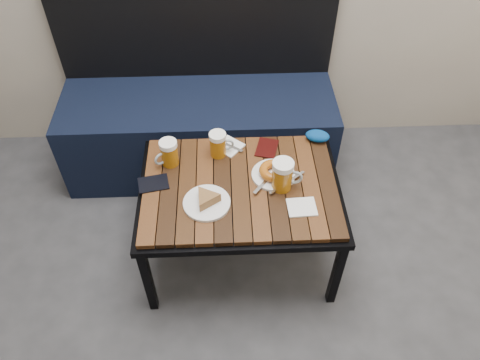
{
  "coord_description": "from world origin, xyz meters",
  "views": [
    {
      "loc": [
        -0.03,
        -0.18,
        1.89
      ],
      "look_at": [
        0.02,
        1.12,
        0.5
      ],
      "focal_mm": 35.0,
      "sensor_mm": 36.0,
      "label": 1
    }
  ],
  "objects_px": {
    "plate_bagel": "(273,173)",
    "beer_mug_centre": "(218,144)",
    "plate_pie": "(207,201)",
    "beer_mug_right": "(283,175)",
    "knit_pouch": "(317,136)",
    "passport_navy": "(153,183)",
    "passport_burgundy": "(267,148)",
    "cafe_table": "(240,192)",
    "bench": "(200,123)",
    "beer_mug_left": "(169,153)"
  },
  "relations": [
    {
      "from": "beer_mug_left",
      "to": "bench",
      "type": "bearing_deg",
      "value": -136.2
    },
    {
      "from": "beer_mug_centre",
      "to": "plate_pie",
      "type": "relative_size",
      "value": 0.62
    },
    {
      "from": "bench",
      "to": "plate_pie",
      "type": "relative_size",
      "value": 7.42
    },
    {
      "from": "knit_pouch",
      "to": "beer_mug_centre",
      "type": "bearing_deg",
      "value": -170.62
    },
    {
      "from": "plate_pie",
      "to": "plate_bagel",
      "type": "relative_size",
      "value": 0.84
    },
    {
      "from": "cafe_table",
      "to": "plate_bagel",
      "type": "height_order",
      "value": "plate_bagel"
    },
    {
      "from": "beer_mug_left",
      "to": "passport_navy",
      "type": "xyz_separation_m",
      "value": [
        -0.06,
        -0.12,
        -0.06
      ]
    },
    {
      "from": "cafe_table",
      "to": "passport_navy",
      "type": "distance_m",
      "value": 0.36
    },
    {
      "from": "beer_mug_left",
      "to": "plate_pie",
      "type": "relative_size",
      "value": 0.64
    },
    {
      "from": "beer_mug_left",
      "to": "knit_pouch",
      "type": "relative_size",
      "value": 1.11
    },
    {
      "from": "plate_bagel",
      "to": "knit_pouch",
      "type": "bearing_deg",
      "value": 44.84
    },
    {
      "from": "beer_mug_right",
      "to": "plate_pie",
      "type": "relative_size",
      "value": 0.74
    },
    {
      "from": "beer_mug_left",
      "to": "plate_bagel",
      "type": "bearing_deg",
      "value": 133.33
    },
    {
      "from": "beer_mug_left",
      "to": "passport_navy",
      "type": "bearing_deg",
      "value": 27.94
    },
    {
      "from": "cafe_table",
      "to": "passport_burgundy",
      "type": "height_order",
      "value": "passport_burgundy"
    },
    {
      "from": "plate_bagel",
      "to": "passport_navy",
      "type": "height_order",
      "value": "plate_bagel"
    },
    {
      "from": "plate_bagel",
      "to": "knit_pouch",
      "type": "height_order",
      "value": "plate_bagel"
    },
    {
      "from": "passport_navy",
      "to": "passport_burgundy",
      "type": "xyz_separation_m",
      "value": [
        0.49,
        0.19,
        -0.0
      ]
    },
    {
      "from": "beer_mug_centre",
      "to": "plate_pie",
      "type": "xyz_separation_m",
      "value": [
        -0.05,
        -0.29,
        -0.04
      ]
    },
    {
      "from": "beer_mug_centre",
      "to": "passport_navy",
      "type": "height_order",
      "value": "beer_mug_centre"
    },
    {
      "from": "passport_navy",
      "to": "passport_burgundy",
      "type": "distance_m",
      "value": 0.52
    },
    {
      "from": "plate_bagel",
      "to": "knit_pouch",
      "type": "xyz_separation_m",
      "value": [
        0.22,
        0.22,
        0.0
      ]
    },
    {
      "from": "cafe_table",
      "to": "knit_pouch",
      "type": "xyz_separation_m",
      "value": [
        0.36,
        0.26,
        0.07
      ]
    },
    {
      "from": "cafe_table",
      "to": "plate_pie",
      "type": "relative_size",
      "value": 4.45
    },
    {
      "from": "plate_bagel",
      "to": "beer_mug_centre",
      "type": "bearing_deg",
      "value": 147.64
    },
    {
      "from": "beer_mug_left",
      "to": "beer_mug_right",
      "type": "height_order",
      "value": "beer_mug_right"
    },
    {
      "from": "beer_mug_left",
      "to": "beer_mug_centre",
      "type": "height_order",
      "value": "beer_mug_left"
    },
    {
      "from": "beer_mug_right",
      "to": "knit_pouch",
      "type": "height_order",
      "value": "beer_mug_right"
    },
    {
      "from": "bench",
      "to": "plate_bagel",
      "type": "distance_m",
      "value": 0.72
    },
    {
      "from": "passport_navy",
      "to": "bench",
      "type": "bearing_deg",
      "value": 153.88
    },
    {
      "from": "passport_navy",
      "to": "passport_burgundy",
      "type": "bearing_deg",
      "value": 100.74
    },
    {
      "from": "beer_mug_right",
      "to": "plate_bagel",
      "type": "xyz_separation_m",
      "value": [
        -0.03,
        0.06,
        -0.05
      ]
    },
    {
      "from": "beer_mug_left",
      "to": "beer_mug_centre",
      "type": "relative_size",
      "value": 1.03
    },
    {
      "from": "beer_mug_left",
      "to": "plate_bagel",
      "type": "relative_size",
      "value": 0.54
    },
    {
      "from": "bench",
      "to": "beer_mug_right",
      "type": "distance_m",
      "value": 0.8
    },
    {
      "from": "beer_mug_centre",
      "to": "passport_burgundy",
      "type": "bearing_deg",
      "value": -1.57
    },
    {
      "from": "knit_pouch",
      "to": "beer_mug_left",
      "type": "bearing_deg",
      "value": -169.47
    },
    {
      "from": "beer_mug_right",
      "to": "bench",
      "type": "bearing_deg",
      "value": 122.89
    },
    {
      "from": "beer_mug_right",
      "to": "plate_pie",
      "type": "distance_m",
      "value": 0.32
    },
    {
      "from": "beer_mug_left",
      "to": "beer_mug_centre",
      "type": "bearing_deg",
      "value": 158.6
    },
    {
      "from": "knit_pouch",
      "to": "plate_bagel",
      "type": "bearing_deg",
      "value": -135.16
    },
    {
      "from": "cafe_table",
      "to": "beer_mug_right",
      "type": "height_order",
      "value": "beer_mug_right"
    },
    {
      "from": "cafe_table",
      "to": "plate_bagel",
      "type": "bearing_deg",
      "value": 16.84
    },
    {
      "from": "beer_mug_right",
      "to": "passport_burgundy",
      "type": "distance_m",
      "value": 0.25
    },
    {
      "from": "cafe_table",
      "to": "passport_navy",
      "type": "height_order",
      "value": "passport_navy"
    },
    {
      "from": "cafe_table",
      "to": "bench",
      "type": "bearing_deg",
      "value": 106.45
    },
    {
      "from": "cafe_table",
      "to": "plate_pie",
      "type": "bearing_deg",
      "value": -144.11
    },
    {
      "from": "plate_pie",
      "to": "passport_navy",
      "type": "xyz_separation_m",
      "value": [
        -0.22,
        0.12,
        -0.02
      ]
    },
    {
      "from": "bench",
      "to": "plate_bagel",
      "type": "bearing_deg",
      "value": -61.04
    },
    {
      "from": "beer_mug_right",
      "to": "passport_navy",
      "type": "relative_size",
      "value": 1.13
    }
  ]
}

